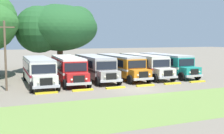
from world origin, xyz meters
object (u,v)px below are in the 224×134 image
(parked_bus_slot_2, at_px, (94,66))
(parked_bus_slot_5, at_px, (165,63))
(parked_bus_slot_0, at_px, (38,69))
(parked_bus_slot_3, at_px, (120,65))
(parked_bus_slot_1, at_px, (68,68))
(utility_pole, at_px, (5,53))
(parked_bus_slot_4, at_px, (143,64))
(broad_shade_tree, at_px, (57,27))

(parked_bus_slot_2, height_order, parked_bus_slot_5, same)
(parked_bus_slot_0, xyz_separation_m, parked_bus_slot_3, (10.06, 0.92, 0.00))
(parked_bus_slot_1, relative_size, parked_bus_slot_2, 1.00)
(utility_pole, bearing_deg, parked_bus_slot_1, 26.10)
(parked_bus_slot_3, xyz_separation_m, parked_bus_slot_4, (3.26, -0.04, 0.00))
(parked_bus_slot_1, bearing_deg, broad_shade_tree, 177.47)
(parked_bus_slot_1, height_order, parked_bus_slot_3, same)
(parked_bus_slot_4, height_order, utility_pole, utility_pole)
(utility_pole, bearing_deg, parked_bus_slot_4, 12.47)
(parked_bus_slot_0, distance_m, utility_pole, 4.77)
(parked_bus_slot_1, relative_size, utility_pole, 1.68)
(parked_bus_slot_0, bearing_deg, utility_pole, -48.41)
(parked_bus_slot_1, bearing_deg, parked_bus_slot_3, 97.66)
(parked_bus_slot_3, distance_m, parked_bus_slot_4, 3.26)
(parked_bus_slot_3, height_order, broad_shade_tree, broad_shade_tree)
(parked_bus_slot_3, bearing_deg, parked_bus_slot_4, 88.30)
(parked_bus_slot_1, bearing_deg, parked_bus_slot_5, 95.27)
(parked_bus_slot_5, distance_m, broad_shade_tree, 17.01)
(parked_bus_slot_1, xyz_separation_m, broad_shade_tree, (1.29, 11.33, 4.97))
(parked_bus_slot_0, distance_m, parked_bus_slot_5, 16.62)
(parked_bus_slot_0, bearing_deg, parked_bus_slot_4, 95.53)
(broad_shade_tree, bearing_deg, parked_bus_slot_1, -96.47)
(parked_bus_slot_4, bearing_deg, parked_bus_slot_5, 89.21)
(parked_bus_slot_5, bearing_deg, parked_bus_slot_3, -92.58)
(broad_shade_tree, bearing_deg, parked_bus_slot_2, -79.17)
(parked_bus_slot_1, bearing_deg, parked_bus_slot_0, -77.81)
(parked_bus_slot_1, distance_m, parked_bus_slot_4, 9.97)
(parked_bus_slot_0, bearing_deg, parked_bus_slot_5, 94.47)
(parked_bus_slot_3, relative_size, utility_pole, 1.67)
(parked_bus_slot_1, bearing_deg, utility_pole, -59.96)
(parked_bus_slot_4, relative_size, parked_bus_slot_5, 1.00)
(parked_bus_slot_1, height_order, parked_bus_slot_2, same)
(parked_bus_slot_2, distance_m, parked_bus_slot_3, 3.34)
(parked_bus_slot_0, distance_m, parked_bus_slot_4, 13.35)
(parked_bus_slot_0, distance_m, parked_bus_slot_3, 10.10)
(parked_bus_slot_3, height_order, parked_bus_slot_5, same)
(parked_bus_slot_2, distance_m, parked_bus_slot_4, 6.60)
(broad_shade_tree, bearing_deg, utility_pole, -118.69)
(parked_bus_slot_5, bearing_deg, parked_bus_slot_2, -92.56)
(parked_bus_slot_5, xyz_separation_m, broad_shade_tree, (-11.96, 11.03, 4.97))
(parked_bus_slot_1, bearing_deg, parked_bus_slot_2, 102.37)
(utility_pole, bearing_deg, parked_bus_slot_3, 15.52)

